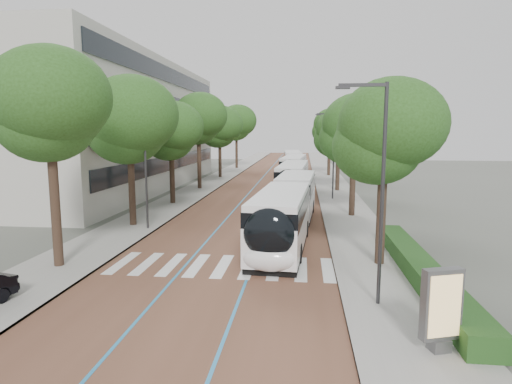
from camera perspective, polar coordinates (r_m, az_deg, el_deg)
ground at (r=19.97m, az=-5.60°, el=-10.72°), size 160.00×160.00×0.00m
road at (r=58.97m, az=2.38°, el=1.86°), size 11.00×140.00×0.02m
sidewalk_left at (r=59.94m, az=-4.80°, el=1.98°), size 4.00×140.00×0.12m
sidewalk_right at (r=58.94m, az=9.68°, el=1.79°), size 4.00×140.00×0.12m
kerb_left at (r=59.60m, az=-3.00°, el=1.97°), size 0.20×140.00×0.14m
kerb_right at (r=58.86m, az=7.83°, el=1.82°), size 0.20×140.00×0.14m
zebra_crossing at (r=20.85m, az=-4.49°, el=-9.81°), size 10.55×3.60×0.01m
lane_line_left at (r=59.10m, az=0.83°, el=1.89°), size 0.12×126.00×0.01m
lane_line_right at (r=58.88m, az=3.93°, el=1.85°), size 0.12×126.00×0.01m
office_building at (r=52.06m, az=-20.71°, el=8.23°), size 18.11×40.00×14.00m
hedge at (r=20.08m, az=21.11°, el=-9.58°), size 1.20×14.00×0.80m
streetlight_near at (r=15.80m, az=15.94°, el=1.93°), size 1.82×0.20×8.00m
streetlight_far at (r=40.61m, az=10.07°, el=5.71°), size 1.82×0.20×8.00m
lamp_post_left at (r=28.42m, az=-14.50°, el=3.19°), size 0.14×0.14×8.00m
trees_left at (r=47.92m, az=-7.66°, el=8.85°), size 6.46×60.86×10.36m
trees_right at (r=41.51m, az=11.55°, el=7.81°), size 5.49×47.08×9.11m
lead_bus at (r=26.99m, az=4.35°, el=-2.16°), size 3.74×18.52×3.20m
bus_queued_0 at (r=42.85m, az=4.91°, el=1.64°), size 3.14×12.51×3.20m
bus_queued_1 at (r=55.94m, az=5.03°, el=3.15°), size 3.34×12.54×3.20m
bus_queued_2 at (r=68.57m, az=4.92°, el=4.07°), size 3.32×12.53×3.20m
ad_panel at (r=13.74m, az=23.48°, el=-14.03°), size 1.23×0.68×2.46m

